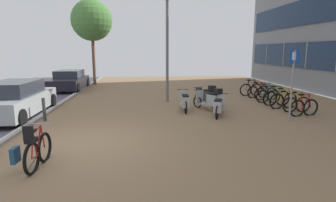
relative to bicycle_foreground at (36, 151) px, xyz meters
name	(u,v)px	position (x,y,z in m)	size (l,w,h in m)	color
ground	(137,142)	(2.20, 1.61, -0.42)	(21.00, 40.00, 0.13)	#332E3B
bicycle_foreground	(36,151)	(0.00, 0.00, 0.00)	(0.69, 1.41, 1.09)	black
bicycle_rack_00	(304,107)	(8.85, 4.12, -0.05)	(1.35, 0.48, 0.99)	black
bicycle_rack_01	(296,104)	(8.96, 4.85, -0.06)	(1.29, 0.48, 0.96)	black
bicycle_rack_02	(283,101)	(8.76, 5.58, -0.03)	(1.44, 0.48, 1.03)	black
bicycle_rack_03	(276,98)	(8.80, 6.30, -0.03)	(1.42, 0.48, 1.03)	black
bicycle_rack_04	(268,96)	(8.73, 7.03, -0.06)	(1.27, 0.48, 0.94)	black
bicycle_rack_05	(266,94)	(8.96, 7.76, -0.05)	(1.33, 0.48, 0.96)	black
bicycle_rack_06	(258,92)	(8.83, 8.49, -0.05)	(1.34, 0.48, 0.96)	black
bicycle_rack_07	(251,89)	(8.72, 9.21, -0.03)	(1.41, 0.48, 1.02)	black
scooter_near	(207,95)	(5.51, 6.84, 0.06)	(0.84, 1.70, 1.01)	black
scooter_mid	(210,100)	(5.34, 5.46, 0.08)	(1.03, 1.63, 1.06)	black
scooter_far	(185,102)	(4.21, 5.49, 0.02)	(0.52, 1.92, 0.87)	black
scooter_extra	(219,106)	(5.43, 4.40, 0.01)	(0.87, 1.65, 0.86)	black
parked_car_near	(16,100)	(-2.65, 5.17, 0.28)	(1.89, 4.37, 1.41)	#A1AAAA
parked_car_far	(69,80)	(-2.51, 12.75, 0.23)	(1.95, 4.16, 1.30)	black
parking_sign	(293,78)	(7.90, 3.47, 1.23)	(0.40, 0.07, 2.63)	gray
lamp_post	(167,44)	(3.67, 7.85, 2.54)	(0.20, 0.52, 5.23)	slate
street_tree	(92,21)	(-1.30, 15.41, 4.41)	(3.04, 3.04, 6.34)	brown
bollard_far	(44,109)	(-1.27, 4.27, 0.05)	(0.12, 0.12, 0.87)	#38383D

